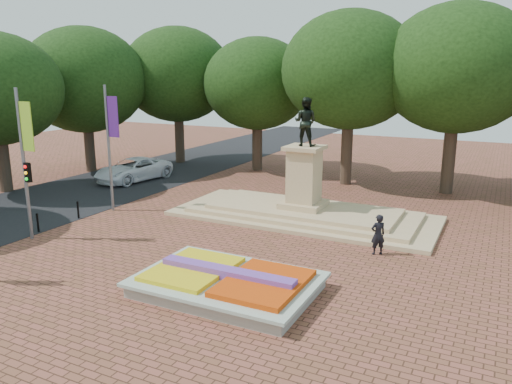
% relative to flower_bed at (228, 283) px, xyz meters
% --- Properties ---
extents(ground, '(90.00, 90.00, 0.00)m').
position_rel_flower_bed_xyz_m(ground, '(-1.03, 2.00, -0.38)').
color(ground, brown).
rests_on(ground, ground).
extents(asphalt_street, '(9.00, 90.00, 0.02)m').
position_rel_flower_bed_xyz_m(asphalt_street, '(-16.03, 7.00, -0.37)').
color(asphalt_street, black).
rests_on(asphalt_street, ground).
extents(flower_bed, '(6.30, 4.30, 0.91)m').
position_rel_flower_bed_xyz_m(flower_bed, '(0.00, 0.00, 0.00)').
color(flower_bed, gray).
rests_on(flower_bed, ground).
extents(monument, '(14.00, 6.00, 6.40)m').
position_rel_flower_bed_xyz_m(monument, '(-1.03, 10.00, 0.50)').
color(monument, tan).
rests_on(monument, ground).
extents(tree_row_back, '(44.80, 8.80, 10.43)m').
position_rel_flower_bed_xyz_m(tree_row_back, '(1.31, 20.00, 6.29)').
color(tree_row_back, '#35281D').
rests_on(tree_row_back, ground).
extents(banner_poles, '(0.88, 11.17, 7.00)m').
position_rel_flower_bed_xyz_m(banner_poles, '(-11.10, 0.69, 3.50)').
color(banner_poles, slate).
rests_on(banner_poles, ground).
extents(bollard_row, '(0.12, 13.12, 0.98)m').
position_rel_flower_bed_xyz_m(bollard_row, '(-11.73, 0.50, 0.15)').
color(bollard_row, black).
rests_on(bollard_row, ground).
extents(van, '(3.57, 6.20, 1.63)m').
position_rel_flower_bed_xyz_m(van, '(-15.41, 13.28, 0.44)').
color(van, white).
rests_on(van, ground).
extents(pedestrian, '(0.78, 0.74, 1.79)m').
position_rel_flower_bed_xyz_m(pedestrian, '(3.86, 6.23, 0.52)').
color(pedestrian, black).
rests_on(pedestrian, ground).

